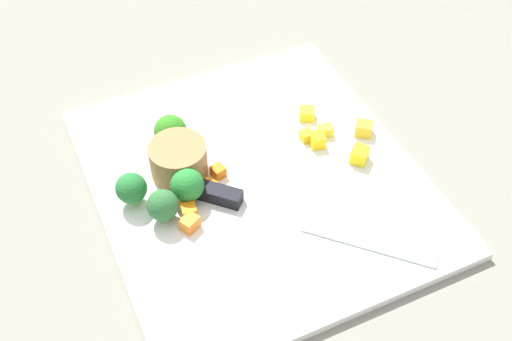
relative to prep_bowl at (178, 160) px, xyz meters
name	(u,v)px	position (x,y,z in m)	size (l,w,h in m)	color
ground_plane	(256,182)	(-0.05, -0.08, -0.03)	(4.00, 4.00, 0.00)	gray
cutting_board	(256,179)	(-0.05, -0.08, -0.03)	(0.43, 0.38, 0.01)	white
prep_bowl	(178,160)	(0.00, 0.00, 0.00)	(0.07, 0.07, 0.04)	#986C40
chef_knife	(263,208)	(-0.10, -0.07, -0.02)	(0.23, 0.23, 0.02)	silver
carrot_dice_0	(189,212)	(-0.07, 0.01, -0.01)	(0.02, 0.02, 0.02)	orange
carrot_dice_1	(190,223)	(-0.09, 0.02, -0.01)	(0.02, 0.02, 0.02)	orange
carrot_dice_2	(208,186)	(-0.04, -0.02, -0.01)	(0.02, 0.02, 0.01)	orange
carrot_dice_3	(182,197)	(-0.04, 0.01, -0.02)	(0.01, 0.01, 0.01)	orange
carrot_dice_4	(218,172)	(-0.03, -0.04, -0.01)	(0.02, 0.01, 0.01)	orange
pepper_dice_0	(364,129)	(-0.04, -0.24, -0.01)	(0.02, 0.02, 0.02)	yellow
pepper_dice_1	(307,114)	(0.02, -0.19, -0.01)	(0.02, 0.02, 0.01)	yellow
pepper_dice_2	(317,140)	(-0.03, -0.18, -0.01)	(0.02, 0.02, 0.02)	yellow
pepper_dice_3	(360,155)	(-0.08, -0.21, -0.01)	(0.02, 0.02, 0.02)	yellow
pepper_dice_4	(326,130)	(-0.02, -0.20, -0.01)	(0.01, 0.02, 0.01)	yellow
pepper_dice_5	(306,136)	(-0.01, -0.17, -0.01)	(0.01, 0.01, 0.01)	yellow
broccoli_floret_0	(131,189)	(-0.02, 0.07, 0.00)	(0.04, 0.04, 0.04)	#89C162
broccoli_floret_1	(188,187)	(-0.05, 0.01, 0.00)	(0.04, 0.04, 0.04)	#91C163
broccoli_floret_2	(163,206)	(-0.06, 0.04, 0.00)	(0.04, 0.04, 0.04)	#83B267
broccoli_floret_3	(170,131)	(0.05, -0.01, 0.00)	(0.04, 0.04, 0.04)	#8AC354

